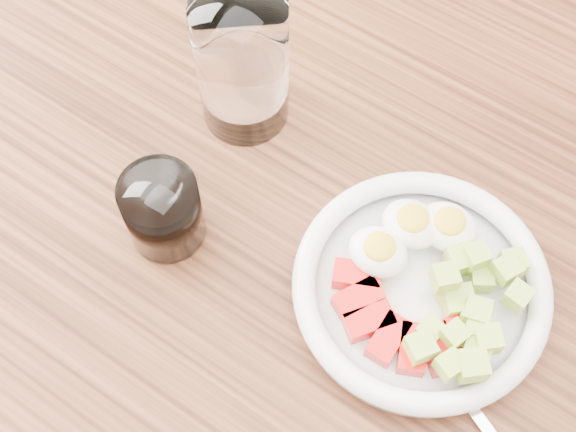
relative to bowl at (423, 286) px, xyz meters
The scene contains 6 objects.
ground 0.80m from the bowl, 169.66° to the right, with size 4.00×4.00×0.00m, color brown.
dining_table 0.18m from the bowl, 169.66° to the right, with size 1.50×0.90×0.77m.
bowl is the anchor object (origin of this frame).
fork 0.09m from the bowl, 40.97° to the right, with size 0.18×0.09×0.01m.
water_glass 0.26m from the bowl, 162.93° to the left, with size 0.09×0.09×0.16m, color white.
coffee_glass 0.24m from the bowl, 161.71° to the right, with size 0.07×0.07×0.08m.
Camera 1 is at (0.17, -0.26, 1.45)m, focal length 50.00 mm.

